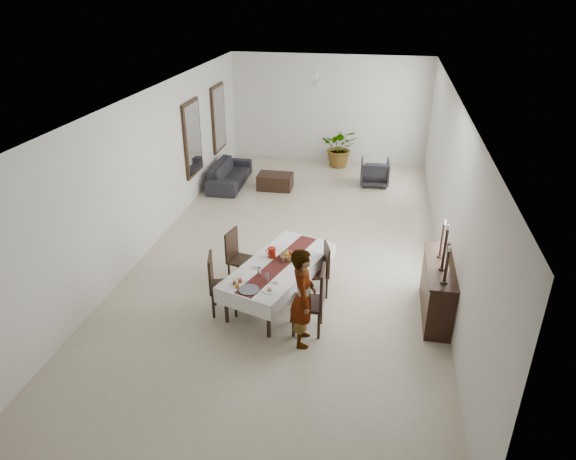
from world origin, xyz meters
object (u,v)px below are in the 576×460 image
(red_pitcher, at_px, (272,253))
(woman, at_px, (303,298))
(sideboard_body, at_px, (437,291))
(sofa, at_px, (230,174))
(dining_table_top, at_px, (279,265))

(red_pitcher, height_order, woman, woman)
(woman, height_order, sideboard_body, woman)
(woman, xyz_separation_m, sideboard_body, (2.09, 1.15, -0.35))
(red_pitcher, xyz_separation_m, woman, (0.78, -1.35, 0.03))
(woman, height_order, sofa, woman)
(sideboard_body, bearing_deg, sofa, 134.43)
(dining_table_top, xyz_separation_m, red_pitcher, (-0.18, 0.20, 0.13))
(dining_table_top, height_order, sideboard_body, sideboard_body)
(dining_table_top, height_order, red_pitcher, red_pitcher)
(woman, bearing_deg, red_pitcher, 21.77)
(red_pitcher, xyz_separation_m, sideboard_body, (2.87, -0.20, -0.33))
(dining_table_top, height_order, woman, woman)
(dining_table_top, bearing_deg, sofa, 133.44)
(dining_table_top, height_order, sofa, dining_table_top)
(woman, distance_m, sideboard_body, 2.41)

